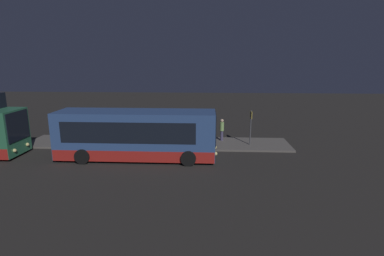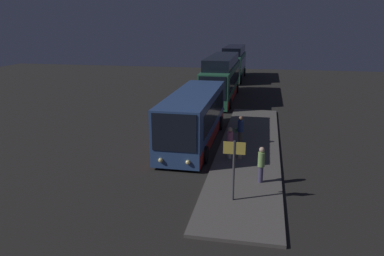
# 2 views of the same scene
# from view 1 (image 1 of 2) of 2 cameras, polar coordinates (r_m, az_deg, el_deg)

# --- Properties ---
(ground) EXTENTS (80.00, 80.00, 0.00)m
(ground) POSITION_cam_1_polar(r_m,az_deg,el_deg) (20.11, -8.11, -5.60)
(ground) COLOR #2B2826
(platform) EXTENTS (20.00, 3.50, 0.13)m
(platform) POSITION_cam_1_polar(r_m,az_deg,el_deg) (23.24, -6.54, -2.84)
(platform) COLOR #605B56
(platform) RESTS_ON ground
(bus_lead) EXTENTS (10.31, 2.85, 3.14)m
(bus_lead) POSITION_cam_1_polar(r_m,az_deg,el_deg) (19.72, -10.65, -1.36)
(bus_lead) COLOR #33518C
(bus_lead) RESTS_ON ground
(passenger_boarding) EXTENTS (0.41, 0.41, 1.75)m
(passenger_boarding) POSITION_cam_1_polar(r_m,az_deg,el_deg) (21.81, -1.73, -1.02)
(passenger_boarding) COLOR silver
(passenger_boarding) RESTS_ON platform
(passenger_waiting) EXTENTS (0.36, 0.36, 1.71)m
(passenger_waiting) POSITION_cam_1_polar(r_m,az_deg,el_deg) (23.45, 5.70, -0.11)
(passenger_waiting) COLOR #4C476B
(passenger_waiting) RESTS_ON platform
(passenger_with_bags) EXTENTS (0.48, 0.59, 1.76)m
(passenger_with_bags) POSITION_cam_1_polar(r_m,az_deg,el_deg) (22.52, -8.04, -0.69)
(passenger_with_bags) COLOR #6B604C
(passenger_with_bags) RESTS_ON platform
(suitcase) EXTENTS (0.44, 0.21, 0.91)m
(suitcase) POSITION_cam_1_polar(r_m,az_deg,el_deg) (22.53, -2.12, -2.21)
(suitcase) COLOR beige
(suitcase) RESTS_ON platform
(sign_post) EXTENTS (0.10, 0.90, 2.59)m
(sign_post) POSITION_cam_1_polar(r_m,az_deg,el_deg) (22.42, 11.12, 1.08)
(sign_post) COLOR #4C4C51
(sign_post) RESTS_ON platform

